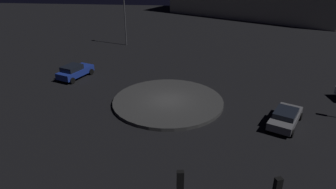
# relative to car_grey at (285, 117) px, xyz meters

# --- Properties ---
(ground_plane) EXTENTS (116.31, 116.31, 0.00)m
(ground_plane) POSITION_rel_car_grey_xyz_m (9.62, -2.99, -0.70)
(ground_plane) COLOR black
(roundabout_island) EXTENTS (10.07, 10.07, 0.30)m
(roundabout_island) POSITION_rel_car_grey_xyz_m (9.62, -2.99, -0.55)
(roundabout_island) COLOR #383838
(roundabout_island) RESTS_ON ground_plane
(car_grey) EXTENTS (3.54, 4.64, 1.31)m
(car_grey) POSITION_rel_car_grey_xyz_m (0.00, 0.00, 0.00)
(car_grey) COLOR slate
(car_grey) RESTS_ON ground_plane
(car_blue) EXTENTS (3.18, 4.53, 1.54)m
(car_blue) POSITION_rel_car_grey_xyz_m (20.40, -8.15, 0.10)
(car_blue) COLOR #1E38A5
(car_blue) RESTS_ON ground_plane
(streetlamp_southeast) EXTENTS (0.48, 0.48, 8.41)m
(streetlamp_southeast) POSITION_rel_car_grey_xyz_m (17.81, -21.88, 4.55)
(streetlamp_southeast) COLOR #4C4C51
(streetlamp_southeast) RESTS_ON ground_plane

